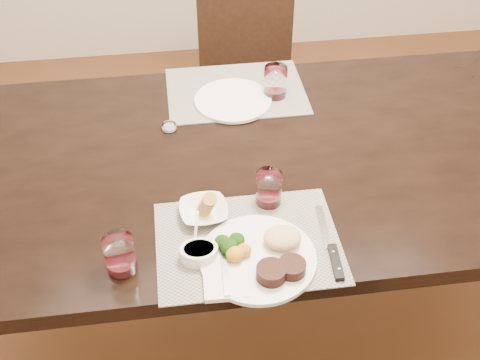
{
  "coord_description": "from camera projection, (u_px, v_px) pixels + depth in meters",
  "views": [
    {
      "loc": [
        -0.35,
        -1.36,
        1.87
      ],
      "look_at": [
        -0.19,
        -0.18,
        0.82
      ],
      "focal_mm": 45.0,
      "sensor_mm": 36.0,
      "label": 1
    }
  ],
  "objects": [
    {
      "name": "wine_glass_near",
      "position": [
        269.0,
        189.0,
        1.59
      ],
      "size": [
        0.07,
        0.07,
        0.1
      ],
      "rotation": [
        0.0,
        0.0,
        0.31
      ],
      "color": "white",
      "rests_on": "placemat_near"
    },
    {
      "name": "placemat_near",
      "position": [
        248.0,
        242.0,
        1.51
      ],
      "size": [
        0.46,
        0.34,
        0.0
      ],
      "primitive_type": "cube",
      "color": "gray",
      "rests_on": "dining_table"
    },
    {
      "name": "dining_table",
      "position": [
        294.0,
        173.0,
        1.84
      ],
      "size": [
        2.0,
        1.0,
        0.75
      ],
      "color": "black",
      "rests_on": "ground"
    },
    {
      "name": "sauce_ramekin",
      "position": [
        199.0,
        252.0,
        1.46
      ],
      "size": [
        0.09,
        0.14,
        0.07
      ],
      "rotation": [
        0.0,
        0.0,
        -0.24
      ],
      "color": "white",
      "rests_on": "placemat_near"
    },
    {
      "name": "ground_plane",
      "position": [
        283.0,
        306.0,
        2.28
      ],
      "size": [
        4.5,
        4.5,
        0.0
      ],
      "primitive_type": "plane",
      "color": "#492C17",
      "rests_on": "ground"
    },
    {
      "name": "wine_glass_side",
      "position": [
        120.0,
        256.0,
        1.42
      ],
      "size": [
        0.07,
        0.07,
        0.1
      ],
      "rotation": [
        0.0,
        0.0,
        -0.32
      ],
      "color": "white",
      "rests_on": "dining_table"
    },
    {
      "name": "salt_cellar",
      "position": [
        169.0,
        127.0,
        1.86
      ],
      "size": [
        0.04,
        0.04,
        0.02
      ],
      "rotation": [
        0.0,
        0.0,
        0.31
      ],
      "color": "white",
      "rests_on": "dining_table"
    },
    {
      "name": "far_plate",
      "position": [
        233.0,
        100.0,
        1.97
      ],
      "size": [
        0.25,
        0.25,
        0.01
      ],
      "primitive_type": "cylinder",
      "color": "white",
      "rests_on": "placemat_far"
    },
    {
      "name": "placemat_far",
      "position": [
        236.0,
        91.0,
        2.03
      ],
      "size": [
        0.46,
        0.34,
        0.0
      ],
      "primitive_type": "cube",
      "color": "gray",
      "rests_on": "dining_table"
    },
    {
      "name": "wine_glass_far",
      "position": [
        275.0,
        83.0,
        1.98
      ],
      "size": [
        0.08,
        0.08,
        0.11
      ],
      "rotation": [
        0.0,
        0.0,
        -0.39
      ],
      "color": "white",
      "rests_on": "placemat_far"
    },
    {
      "name": "cracker_bowl",
      "position": [
        204.0,
        211.0,
        1.57
      ],
      "size": [
        0.13,
        0.13,
        0.06
      ],
      "rotation": [
        0.0,
        0.0,
        0.06
      ],
      "color": "white",
      "rests_on": "placemat_near"
    },
    {
      "name": "dinner_plate",
      "position": [
        264.0,
        256.0,
        1.45
      ],
      "size": [
        0.29,
        0.29,
        0.05
      ],
      "rotation": [
        0.0,
        0.0,
        -0.25
      ],
      "color": "white",
      "rests_on": "placemat_near"
    },
    {
      "name": "napkin_fork",
      "position": [
        225.0,
        268.0,
        1.44
      ],
      "size": [
        0.11,
        0.19,
        0.02
      ],
      "rotation": [
        0.0,
        0.0,
        -0.04
      ],
      "color": "white",
      "rests_on": "placemat_near"
    },
    {
      "name": "chair_far",
      "position": [
        249.0,
        64.0,
        2.64
      ],
      "size": [
        0.42,
        0.42,
        0.9
      ],
      "color": "black",
      "rests_on": "ground"
    },
    {
      "name": "steak_knife",
      "position": [
        333.0,
        253.0,
        1.47
      ],
      "size": [
        0.03,
        0.26,
        0.01
      ],
      "rotation": [
        0.0,
        0.0,
        -0.07
      ],
      "color": "silver",
      "rests_on": "placemat_near"
    }
  ]
}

